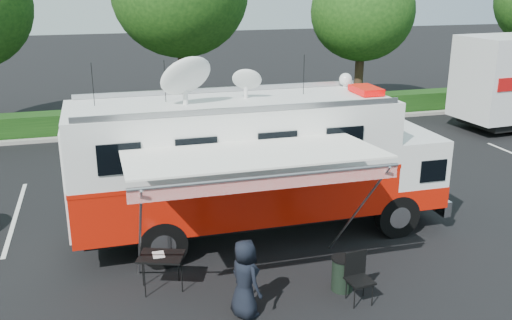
{
  "coord_description": "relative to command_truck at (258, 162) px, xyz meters",
  "views": [
    {
      "loc": [
        -3.95,
        -13.45,
        6.56
      ],
      "look_at": [
        0.0,
        0.5,
        1.9
      ],
      "focal_mm": 40.0,
      "sensor_mm": 36.0,
      "label": 1
    }
  ],
  "objects": [
    {
      "name": "folding_table",
      "position": [
        -2.82,
        -2.2,
        -1.22
      ],
      "size": [
        1.14,
        0.97,
        0.82
      ],
      "color": "black",
      "rests_on": "ground_plane"
    },
    {
      "name": "command_truck",
      "position": [
        0.0,
        0.0,
        0.0
      ],
      "size": [
        9.7,
        2.67,
        4.66
      ],
      "color": "black",
      "rests_on": "ground_plane"
    },
    {
      "name": "person",
      "position": [
        -1.33,
        -3.7,
        -2.0
      ],
      "size": [
        0.8,
        0.95,
        1.66
      ],
      "primitive_type": "imported",
      "rotation": [
        0.0,
        0.0,
        1.96
      ],
      "color": "black",
      "rests_on": "ground_plane"
    },
    {
      "name": "ground_plane",
      "position": [
        0.08,
        0.0,
        -2.0
      ],
      "size": [
        120.0,
        120.0,
        0.0
      ],
      "primitive_type": "plane",
      "color": "black",
      "rests_on": "ground"
    },
    {
      "name": "stall_lines",
      "position": [
        -0.42,
        3.0,
        -1.99
      ],
      "size": [
        24.12,
        5.5,
        0.01
      ],
      "color": "silver",
      "rests_on": "ground_plane"
    },
    {
      "name": "awning",
      "position": [
        -0.87,
        -2.77,
        1.01
      ],
      "size": [
        5.3,
        2.73,
        3.2
      ],
      "color": "white",
      "rests_on": "ground_plane"
    },
    {
      "name": "trash_bin",
      "position": [
        0.97,
        -3.31,
        -1.6
      ],
      "size": [
        0.52,
        0.52,
        0.77
      ],
      "color": "black",
      "rests_on": "ground_plane"
    },
    {
      "name": "back_border",
      "position": [
        1.23,
        12.9,
        3.01
      ],
      "size": [
        60.0,
        6.14,
        8.87
      ],
      "color": "#9E998E",
      "rests_on": "ground_plane"
    },
    {
      "name": "folding_chair",
      "position": [
        1.1,
        -3.75,
        -1.36
      ],
      "size": [
        0.57,
        0.59,
        1.07
      ],
      "color": "black",
      "rests_on": "ground_plane"
    }
  ]
}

